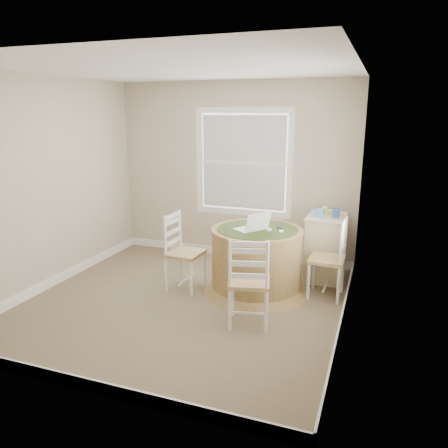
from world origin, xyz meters
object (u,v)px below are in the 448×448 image
at_px(round_table, 257,258).
at_px(chair_right, 327,259).
at_px(corner_chest, 325,247).
at_px(chair_near, 249,282).
at_px(laptop, 252,227).
at_px(chair_left, 185,253).

bearing_deg(round_table, chair_right, -8.36).
relative_size(chair_right, corner_chest, 1.10).
height_order(chair_near, laptop, laptop).
bearing_deg(corner_chest, laptop, -133.42).
height_order(round_table, laptop, laptop).
distance_m(chair_near, laptop, 0.91).
relative_size(round_table, chair_near, 1.36).
xyz_separation_m(chair_right, corner_chest, (-0.10, 0.60, -0.04)).
height_order(chair_left, corner_chest, chair_left).
bearing_deg(corner_chest, chair_near, -108.59).
xyz_separation_m(round_table, laptop, (-0.04, -0.07, 0.40)).
bearing_deg(chair_near, chair_left, -46.32).
bearing_deg(chair_left, chair_near, -118.22).
xyz_separation_m(chair_near, laptop, (-0.21, 0.81, 0.36)).
height_order(chair_left, chair_right, same).
xyz_separation_m(round_table, chair_right, (0.83, 0.13, 0.04)).
relative_size(round_table, corner_chest, 1.50).
xyz_separation_m(chair_left, laptop, (0.80, 0.18, 0.36)).
height_order(chair_right, laptop, laptop).
distance_m(chair_right, laptop, 0.96).
height_order(round_table, corner_chest, corner_chest).
relative_size(chair_left, laptop, 2.06).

